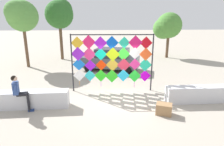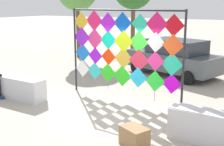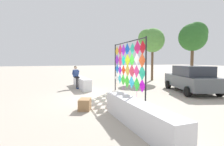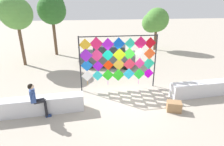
{
  "view_description": "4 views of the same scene",
  "coord_description": "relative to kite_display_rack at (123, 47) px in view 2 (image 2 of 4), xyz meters",
  "views": [
    {
      "loc": [
        -0.93,
        -8.31,
        3.79
      ],
      "look_at": [
        -0.24,
        0.41,
        1.28
      ],
      "focal_mm": 30.31,
      "sensor_mm": 36.0,
      "label": 1
    },
    {
      "loc": [
        4.57,
        -7.06,
        3.18
      ],
      "look_at": [
        -0.07,
        0.55,
        1.11
      ],
      "focal_mm": 47.03,
      "sensor_mm": 36.0,
      "label": 2
    },
    {
      "loc": [
        8.87,
        -3.0,
        2.01
      ],
      "look_at": [
        0.38,
        0.26,
        1.37
      ],
      "focal_mm": 28.83,
      "sensor_mm": 36.0,
      "label": 3
    },
    {
      "loc": [
        -2.41,
        -7.64,
        4.44
      ],
      "look_at": [
        -0.65,
        0.79,
        1.2
      ],
      "focal_mm": 28.12,
      "sensor_mm": 36.0,
      "label": 4
    }
  ],
  "objects": [
    {
      "name": "parked_car",
      "position": [
        0.25,
        4.37,
        -0.99
      ],
      "size": [
        4.65,
        3.04,
        1.67
      ],
      "color": "#4C5156",
      "rests_on": "ground"
    },
    {
      "name": "plaza_ledge_left",
      "position": [
        -4.07,
        -1.77,
        -1.45
      ],
      "size": [
        3.93,
        0.58,
        0.76
      ],
      "primitive_type": "cube",
      "color": "silver",
      "rests_on": "ground"
    },
    {
      "name": "kite_display_rack",
      "position": [
        0.0,
        0.0,
        0.0
      ],
      "size": [
        4.3,
        0.31,
        3.07
      ],
      "color": "#232328",
      "rests_on": "ground"
    },
    {
      "name": "ground",
      "position": [
        0.14,
        -1.38,
        -1.84
      ],
      "size": [
        120.0,
        120.0,
        0.0
      ],
      "primitive_type": "plane",
      "color": "#ADA393"
    },
    {
      "name": "cardboard_box_large",
      "position": [
        1.9,
        -2.84,
        -1.61
      ],
      "size": [
        0.75,
        0.66,
        0.45
      ],
      "primitive_type": "cube",
      "rotation": [
        0.0,
        0.0,
        -0.4
      ],
      "color": "#9E754C",
      "rests_on": "ground"
    }
  ]
}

